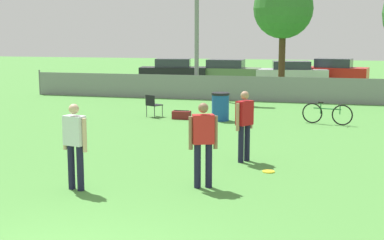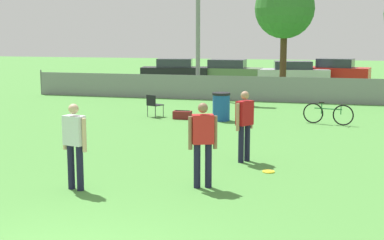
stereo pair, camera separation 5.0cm
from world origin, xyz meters
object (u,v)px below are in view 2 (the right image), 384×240
object	(u,v)px
player_thrower_red	(203,139)
parked_car_red	(335,71)
frisbee_disc	(268,172)
parked_car_silver	(293,72)
bicycle_sideline	(328,114)
trash_bin	(221,107)
parked_car_olive	(227,71)
player_receiver_white	(75,141)
gear_bag_sideline	(182,115)
tree_near_pole	(285,9)
folding_chair_sideline	(154,104)
player_defender_red	(245,122)
parked_car_dark	(175,70)

from	to	relation	value
player_thrower_red	parked_car_red	world-z (taller)	player_thrower_red
frisbee_disc	parked_car_silver	world-z (taller)	parked_car_silver
frisbee_disc	bicycle_sideline	bearing A→B (deg)	80.75
trash_bin	parked_car_olive	world-z (taller)	parked_car_olive
trash_bin	parked_car_olive	distance (m)	15.56
bicycle_sideline	parked_car_red	size ratio (longest dim) A/B	0.37
player_thrower_red	parked_car_silver	bearing A→B (deg)	67.45
frisbee_disc	player_receiver_white	bearing A→B (deg)	-146.10
player_receiver_white	gear_bag_sideline	size ratio (longest dim) A/B	2.64
tree_near_pole	trash_bin	world-z (taller)	tree_near_pole
frisbee_disc	parked_car_red	xyz separation A→B (m)	(1.19, 23.20, 0.70)
bicycle_sideline	trash_bin	xyz separation A→B (m)	(-3.53, -0.13, 0.13)
tree_near_pole	bicycle_sideline	distance (m)	9.55
player_thrower_red	parked_car_olive	xyz separation A→B (m)	(-4.27, 23.36, -0.27)
folding_chair_sideline	trash_bin	world-z (taller)	trash_bin
player_thrower_red	bicycle_sideline	distance (m)	8.50
player_thrower_red	bicycle_sideline	xyz separation A→B (m)	(2.16, 8.20, -0.59)
player_thrower_red	player_receiver_white	bearing A→B (deg)	175.25
trash_bin	gear_bag_sideline	size ratio (longest dim) A/B	1.55
bicycle_sideline	parked_car_olive	xyz separation A→B (m)	(-6.43, 15.16, 0.32)
player_defender_red	player_thrower_red	bearing A→B (deg)	-159.58
player_defender_red	parked_car_dark	bearing A→B (deg)	51.54
player_receiver_white	folding_chair_sideline	xyz separation A→B (m)	(-1.58, 8.99, -0.46)
player_defender_red	parked_car_olive	xyz separation A→B (m)	(-4.67, 21.05, -0.27)
parked_car_silver	folding_chair_sideline	bearing A→B (deg)	-112.88
parked_car_olive	parked_car_silver	world-z (taller)	parked_car_olive
player_defender_red	frisbee_disc	size ratio (longest dim) A/B	6.15
frisbee_disc	trash_bin	world-z (taller)	trash_bin
frisbee_disc	gear_bag_sideline	distance (m)	7.60
tree_near_pole	bicycle_sideline	size ratio (longest dim) A/B	3.43
gear_bag_sideline	parked_car_olive	world-z (taller)	parked_car_olive
bicycle_sideline	gear_bag_sideline	xyz separation A→B (m)	(-4.91, -0.14, -0.21)
parked_car_dark	parked_car_red	size ratio (longest dim) A/B	1.01
bicycle_sideline	tree_near_pole	bearing A→B (deg)	117.24
tree_near_pole	folding_chair_sideline	xyz separation A→B (m)	(-3.70, -8.44, -3.64)
bicycle_sideline	parked_car_dark	xyz separation A→B (m)	(-9.68, 14.53, 0.34)
player_defender_red	frisbee_disc	distance (m)	1.40
folding_chair_sideline	bicycle_sideline	size ratio (longest dim) A/B	0.49
tree_near_pole	parked_car_olive	xyz separation A→B (m)	(-4.11, 6.69, -3.44)
parked_car_olive	parked_car_silver	distance (m)	4.03
parked_car_olive	parked_car_dark	bearing A→B (deg)	-169.44
frisbee_disc	bicycle_sideline	world-z (taller)	bicycle_sideline
tree_near_pole	frisbee_disc	bearing A→B (deg)	-85.38
bicycle_sideline	trash_bin	world-z (taller)	trash_bin
parked_car_dark	parked_car_silver	size ratio (longest dim) A/B	0.97
parked_car_silver	parked_car_red	world-z (taller)	parked_car_red
parked_car_dark	tree_near_pole	bearing A→B (deg)	-51.05
parked_car_red	frisbee_disc	bearing A→B (deg)	-83.93
parked_car_silver	parked_car_red	size ratio (longest dim) A/B	1.04
player_defender_red	gear_bag_sideline	bearing A→B (deg)	59.04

